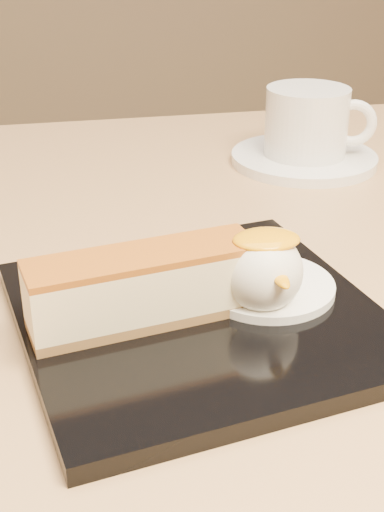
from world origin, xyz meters
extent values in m
cube|color=olive|center=(0.00, 0.00, 0.70)|extent=(0.80, 0.80, 0.04)
cube|color=black|center=(-0.03, -0.09, 0.73)|extent=(0.25, 0.25, 0.01)
cube|color=brown|center=(-0.07, -0.10, 0.74)|extent=(0.15, 0.06, 0.01)
cube|color=#FFE5A6|center=(-0.07, -0.10, 0.76)|extent=(0.15, 0.06, 0.03)
cube|color=#85370E|center=(-0.07, -0.10, 0.78)|extent=(0.15, 0.06, 0.00)
cylinder|color=white|center=(0.02, -0.08, 0.73)|extent=(0.09, 0.09, 0.01)
sphere|color=white|center=(0.01, -0.10, 0.76)|extent=(0.05, 0.05, 0.05)
ellipsoid|color=#F99E07|center=(0.01, -0.09, 0.78)|extent=(0.04, 0.03, 0.01)
ellipsoid|color=#2A823A|center=(-0.01, -0.06, 0.74)|extent=(0.02, 0.01, 0.00)
ellipsoid|color=#2A823A|center=(0.00, -0.05, 0.74)|extent=(0.02, 0.02, 0.00)
ellipsoid|color=#2A823A|center=(-0.02, -0.05, 0.74)|extent=(0.01, 0.02, 0.00)
cylinder|color=white|center=(0.14, 0.19, 0.72)|extent=(0.15, 0.15, 0.01)
cylinder|color=white|center=(0.14, 0.19, 0.76)|extent=(0.08, 0.08, 0.07)
cylinder|color=black|center=(0.14, 0.19, 0.80)|extent=(0.07, 0.07, 0.00)
torus|color=white|center=(0.19, 0.18, 0.76)|extent=(0.05, 0.03, 0.05)
camera|label=1|loc=(-0.11, -0.47, 0.97)|focal=50.00mm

